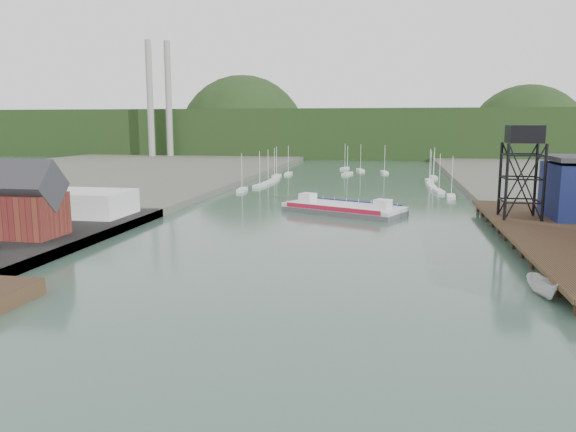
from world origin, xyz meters
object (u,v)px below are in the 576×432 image
(harbor_building, at_px, (19,207))
(chain_ferry, at_px, (344,208))
(motorboat, at_px, (543,287))
(lift_tower, at_px, (524,140))

(harbor_building, distance_m, chain_ferry, 61.16)
(chain_ferry, relative_size, motorboat, 4.55)
(motorboat, bearing_deg, lift_tower, 71.28)
(harbor_building, relative_size, motorboat, 2.09)
(lift_tower, distance_m, chain_ferry, 37.27)
(lift_tower, xyz_separation_m, motorboat, (-5.74, -40.37, -14.52))
(lift_tower, xyz_separation_m, chain_ferry, (-31.78, 12.87, -14.63))
(motorboat, bearing_deg, chain_ferry, 105.44)
(lift_tower, height_order, motorboat, lift_tower)
(chain_ferry, distance_m, motorboat, 59.26)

